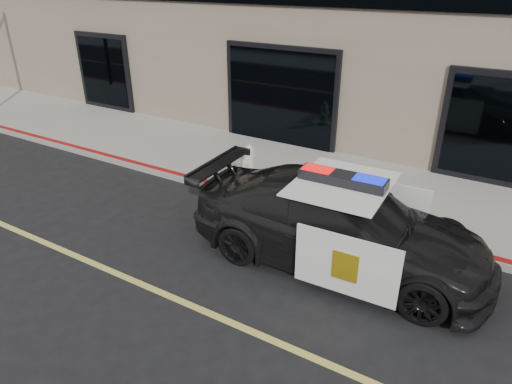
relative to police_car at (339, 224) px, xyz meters
The scene contains 4 objects.
ground 3.58m from the police_car, 139.25° to the right, with size 120.00×120.00×0.00m, color black.
sidewalk_n 4.04m from the police_car, 131.79° to the left, with size 60.00×3.50×0.15m, color gray.
police_car is the anchor object (origin of this frame).
fire_hydrant 3.93m from the police_car, 144.84° to the left, with size 0.33×0.46×0.74m.
Camera 1 is at (4.91, -4.26, 4.68)m, focal length 32.00 mm.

